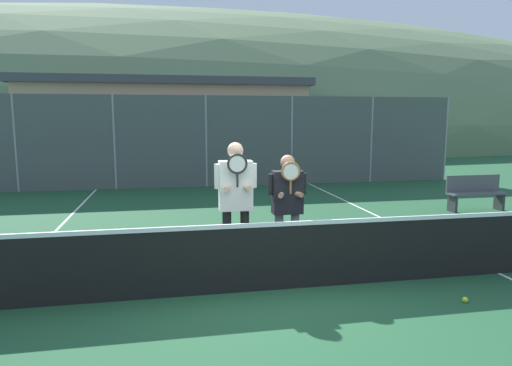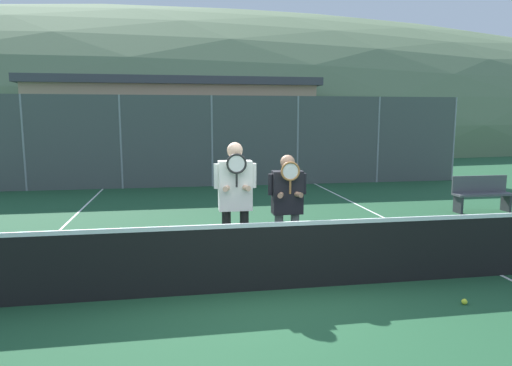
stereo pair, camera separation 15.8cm
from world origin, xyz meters
TOP-DOWN VIEW (x-y plane):
  - ground_plane at (0.00, 0.00)m, footprint 120.00×120.00m
  - hill_distant at (0.00, 54.15)m, footprint 136.66×75.92m
  - clubhouse_building at (-1.16, 18.09)m, footprint 13.67×5.50m
  - fence_back at (0.00, 9.11)m, footprint 17.04×0.06m
  - tennis_net at (0.00, 0.00)m, footprint 9.24×0.09m
  - court_line_left_sideline at (-3.43, 3.00)m, footprint 0.05×16.00m
  - court_line_right_sideline at (3.43, 3.00)m, footprint 0.05×16.00m
  - player_leftmost at (-0.27, 0.85)m, footprint 0.61×0.34m
  - player_center_left at (0.52, 0.91)m, footprint 0.58×0.34m
  - car_far_left at (-4.93, 12.35)m, footprint 4.11×1.96m
  - car_left_of_center at (0.02, 12.81)m, footprint 4.45×1.93m
  - car_center at (4.92, 12.66)m, footprint 4.02×1.97m
  - bench_courtside at (6.00, 4.05)m, footprint 1.42×0.36m
  - tennis_ball_on_court at (2.29, -0.84)m, footprint 0.07×0.07m

SIDE VIEW (x-z plane):
  - ground_plane at x=0.00m, z-range 0.00..0.00m
  - hill_distant at x=0.00m, z-range -13.29..13.29m
  - court_line_left_sideline at x=-3.43m, z-range 0.00..0.01m
  - court_line_right_sideline at x=3.43m, z-range 0.00..0.01m
  - tennis_ball_on_court at x=2.29m, z-range 0.00..0.07m
  - bench_courtside at x=6.00m, z-range 0.03..0.88m
  - tennis_net at x=0.00m, z-range -0.03..0.97m
  - car_left_of_center at x=0.02m, z-range 0.02..1.77m
  - car_center at x=4.92m, z-range 0.02..1.80m
  - car_far_left at x=-4.93m, z-range 0.01..1.84m
  - player_center_left at x=0.52m, z-range 0.16..1.84m
  - player_leftmost at x=-0.27m, z-range 0.19..2.06m
  - fence_back at x=0.00m, z-range 0.00..2.91m
  - clubhouse_building at x=-1.16m, z-range 0.02..4.09m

